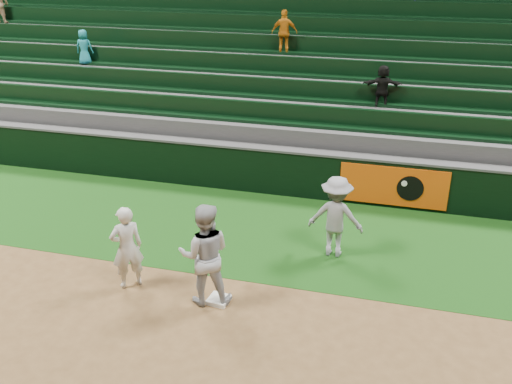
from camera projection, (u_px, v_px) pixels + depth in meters
ground at (211, 304)px, 10.47m from camera, size 70.00×70.00×0.00m
foul_grass at (254, 230)px, 13.12m from camera, size 36.00×4.20×0.01m
first_base at (219, 300)px, 10.54m from camera, size 0.42×0.42×0.08m
first_baseman at (127, 247)px, 10.71m from camera, size 0.73×0.70×1.68m
baserunner at (205, 255)px, 10.19m from camera, size 1.13×0.99×1.96m
base_coach at (336, 217)px, 11.77m from camera, size 1.15×0.68×1.77m
field_wall at (277, 170)px, 14.79m from camera, size 36.00×0.45×1.25m
stadium_seating at (304, 94)px, 17.68m from camera, size 36.00×5.95×5.51m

